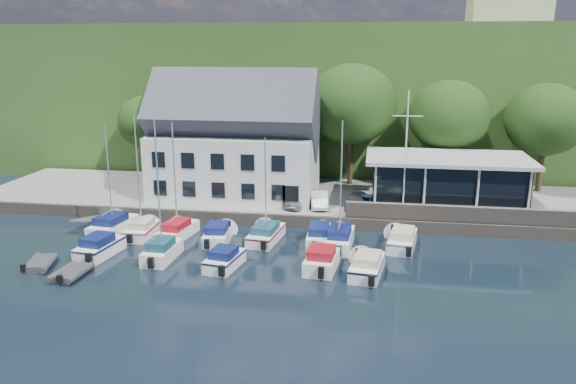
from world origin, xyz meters
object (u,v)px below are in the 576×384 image
boat_r1_4 (266,187)px  boat_r2_0 (100,245)px  boat_r1_7 (402,238)px  dinghy_0 (40,262)px  car_dgrey (357,201)px  boat_r1_2 (175,183)px  boat_r2_3 (322,258)px  flagpole (406,153)px  car_white (319,199)px  boat_r1_5 (319,233)px  harbor_building (235,146)px  boat_r1_3 (218,232)px  boat_r2_4 (367,263)px  boat_r2_1 (159,194)px  car_silver (299,200)px  boat_r1_1 (139,183)px  boat_r1_0 (109,175)px  boat_r1_6 (341,184)px  boat_r2_2 (225,257)px  club_pavilion (446,181)px  dinghy_1 (71,272)px  car_blue (365,202)px

boat_r1_4 → boat_r2_0: 12.08m
boat_r1_7 → dinghy_0: boat_r1_7 is taller
boat_r1_4 → boat_r1_7: bearing=8.4°
dinghy_0 → car_dgrey: bearing=19.4°
boat_r1_2 → boat_r2_3: boat_r1_2 is taller
flagpole → boat_r2_0: 23.46m
car_white → boat_r1_5: size_ratio=0.63×
boat_r1_4 → harbor_building: bearing=123.5°
boat_r1_3 → boat_r1_5: (7.37, 0.73, 0.04)m
boat_r1_7 → boat_r2_4: boat_r1_7 is taller
harbor_building → flagpole: size_ratio=1.49×
boat_r2_1 → boat_r2_4: bearing=0.1°
harbor_building → car_silver: (6.01, -3.03, -3.75)m
car_dgrey → boat_r1_1: size_ratio=0.47×
boat_r1_0 → boat_r1_4: size_ratio=1.11×
boat_r1_2 → boat_r1_6: size_ratio=0.90×
car_white → boat_r2_3: 11.03m
boat_r2_0 → dinghy_0: boat_r2_0 is taller
boat_r2_2 → boat_r2_1: bearing=-179.5°
boat_r2_4 → boat_r1_7: bearing=73.3°
boat_r2_1 → boat_r1_1: bearing=129.1°
harbor_building → boat_r2_2: bearing=-79.1°
car_white → boat_r1_2: 12.16m
car_dgrey → boat_r1_7: bearing=-55.5°
harbor_building → car_silver: 7.70m
dinghy_0 → boat_r1_2: bearing=30.1°
boat_r1_6 → boat_r2_3: 5.90m
club_pavilion → car_silver: size_ratio=3.76×
car_silver → boat_r2_4: bearing=-44.5°
boat_r1_4 → boat_r2_3: 7.35m
boat_r2_0 → boat_r2_2: bearing=3.2°
dinghy_1 → boat_r1_6: bearing=29.6°
boat_r2_2 → dinghy_1: bearing=-152.2°
boat_r1_7 → car_blue: bearing=124.0°
car_blue → boat_r1_4: (-7.00, -6.13, 2.53)m
boat_r2_3 → boat_r2_4: size_ratio=0.86×
flagpole → boat_r1_2: (-16.65, -5.63, -1.64)m
boat_r2_2 → boat_r2_4: boat_r2_4 is taller
boat_r2_2 → boat_r2_0: bearing=-175.1°
dinghy_1 → boat_r1_7: bearing=25.8°
boat_r1_5 → boat_r1_3: bearing=-176.2°
car_silver → boat_r2_1: (-7.77, -10.51, 2.94)m
boat_r1_7 → car_silver: bearing=154.1°
flagpole → boat_r1_6: 7.36m
boat_r2_0 → boat_r2_3: boat_r2_0 is taller
boat_r1_0 → dinghy_0: boat_r1_0 is taller
boat_r1_0 → boat_r1_7: bearing=7.6°
boat_r2_1 → boat_r2_4: 14.16m
flagpole → boat_r1_2: bearing=-161.3°
boat_r1_1 → boat_r2_4: size_ratio=1.42×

